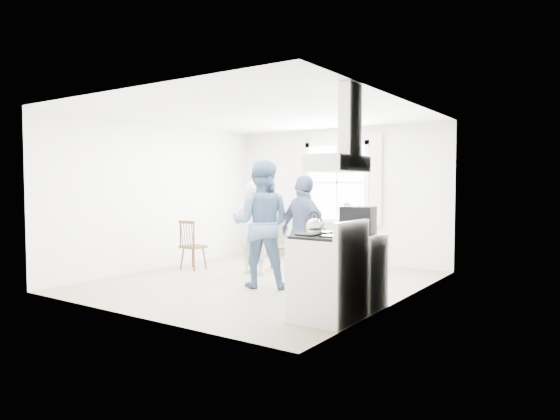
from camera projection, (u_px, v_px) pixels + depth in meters
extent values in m
cube|color=gray|center=(262.00, 282.00, 7.78)|extent=(4.62, 5.12, 0.02)
cube|color=silver|center=(338.00, 195.00, 9.79)|extent=(4.62, 0.04, 2.64)
cube|color=silver|center=(130.00, 203.00, 5.63)|extent=(4.62, 0.04, 2.64)
cube|color=silver|center=(161.00, 196.00, 8.99)|extent=(0.04, 5.12, 2.64)
cube|color=silver|center=(404.00, 201.00, 6.43)|extent=(0.04, 5.12, 2.64)
cube|color=white|center=(262.00, 113.00, 7.64)|extent=(4.62, 5.12, 0.02)
cube|color=white|center=(337.00, 182.00, 9.75)|extent=(1.20, 0.02, 1.40)
cube|color=white|center=(337.00, 144.00, 9.68)|extent=(1.38, 0.09, 0.09)
cube|color=white|center=(336.00, 220.00, 9.76)|extent=(1.38, 0.09, 0.09)
cube|color=white|center=(308.00, 182.00, 10.09)|extent=(0.09, 0.09, 1.58)
cube|color=white|center=(367.00, 182.00, 9.36)|extent=(0.09, 0.09, 1.58)
cube|color=white|center=(335.00, 220.00, 9.70)|extent=(1.38, 0.24, 0.06)
cube|color=beige|center=(301.00, 180.00, 10.17)|extent=(0.24, 0.05, 1.70)
cube|color=beige|center=(376.00, 179.00, 9.25)|extent=(0.24, 0.05, 1.70)
cube|color=white|center=(337.00, 164.00, 5.44)|extent=(0.45, 0.76, 0.18)
cube|color=white|center=(350.00, 119.00, 5.33)|extent=(0.14, 0.30, 0.76)
cube|color=gray|center=(274.00, 237.00, 10.47)|extent=(0.40, 0.30, 0.80)
cube|color=white|center=(328.00, 279.00, 5.57)|extent=(0.65, 0.76, 0.92)
cube|color=black|center=(328.00, 236.00, 5.54)|extent=(0.61, 0.72, 0.03)
cube|color=white|center=(352.00, 230.00, 5.37)|extent=(0.06, 0.76, 0.20)
cylinder|color=silver|center=(301.00, 255.00, 5.75)|extent=(0.02, 0.61, 0.02)
sphere|color=silver|center=(314.00, 226.00, 5.57)|extent=(0.18, 0.18, 0.18)
cylinder|color=silver|center=(314.00, 231.00, 5.58)|extent=(0.16, 0.16, 0.04)
torus|color=black|center=(314.00, 217.00, 5.57)|extent=(0.12, 0.04, 0.12)
cube|color=white|center=(361.00, 271.00, 6.10)|extent=(0.50, 0.55, 0.90)
cube|color=black|center=(358.00, 227.00, 6.10)|extent=(0.44, 0.41, 0.18)
cube|color=black|center=(358.00, 213.00, 6.09)|extent=(0.44, 0.41, 0.16)
cube|color=#9F7F4D|center=(356.00, 229.00, 5.97)|extent=(0.30, 0.26, 0.16)
cube|color=#3F2A14|center=(193.00, 247.00, 8.86)|extent=(0.38, 0.36, 0.04)
cube|color=#3F2A14|center=(187.00, 234.00, 8.71)|extent=(0.36, 0.06, 0.48)
cylinder|color=#3F2A14|center=(193.00, 258.00, 8.87)|extent=(0.03, 0.03, 0.38)
cube|color=#3F2A14|center=(282.00, 247.00, 8.82)|extent=(0.50, 0.50, 0.04)
cube|color=#3F2A14|center=(274.00, 234.00, 8.75)|extent=(0.32, 0.24, 0.47)
cylinder|color=#3F2A14|center=(282.00, 259.00, 8.83)|extent=(0.03, 0.03, 0.38)
imported|color=silver|center=(254.00, 228.00, 8.35)|extent=(0.70, 0.70, 1.57)
imported|color=slate|center=(261.00, 224.00, 7.32)|extent=(1.20, 1.20, 1.86)
imported|color=navy|center=(304.00, 233.00, 7.11)|extent=(1.23, 1.23, 1.64)
imported|color=#347739|center=(347.00, 210.00, 9.52)|extent=(0.23, 0.23, 0.32)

